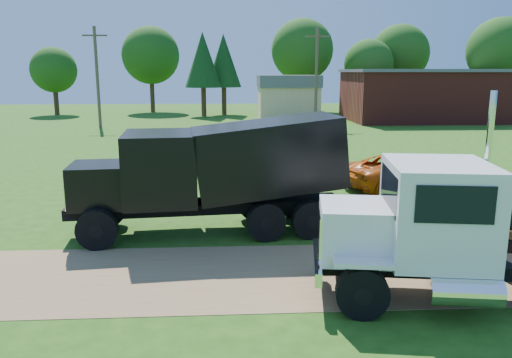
{
  "coord_description": "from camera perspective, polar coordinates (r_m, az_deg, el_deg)",
  "views": [
    {
      "loc": [
        -2.28,
        -11.76,
        5.0
      ],
      "look_at": [
        -1.38,
        4.06,
        1.6
      ],
      "focal_mm": 35.0,
      "sensor_mm": 36.0,
      "label": 1
    }
  ],
  "objects": [
    {
      "name": "ground",
      "position": [
        12.98,
        7.23,
        -10.64
      ],
      "size": [
        140.0,
        140.0,
        0.0
      ],
      "primitive_type": "plane",
      "color": "#234910",
      "rests_on": "ground"
    },
    {
      "name": "dirt_track",
      "position": [
        12.98,
        7.23,
        -10.62
      ],
      "size": [
        120.0,
        4.2,
        0.01
      ],
      "primitive_type": "cube",
      "color": "brown",
      "rests_on": "ground"
    },
    {
      "name": "white_semi_tractor",
      "position": [
        11.68,
        20.23,
        -5.7
      ],
      "size": [
        7.81,
        3.56,
        4.62
      ],
      "rotation": [
        0.0,
        0.0,
        -0.15
      ],
      "color": "black",
      "rests_on": "ground"
    },
    {
      "name": "black_dump_truck",
      "position": [
        15.63,
        -4.33,
        1.16
      ],
      "size": [
        8.69,
        3.35,
        3.71
      ],
      "rotation": [
        0.0,
        0.0,
        0.1
      ],
      "color": "black",
      "rests_on": "ground"
    },
    {
      "name": "orange_pickup",
      "position": [
        22.57,
        16.87,
        0.78
      ],
      "size": [
        6.04,
        4.05,
        1.54
      ],
      "primitive_type": "imported",
      "rotation": [
        0.0,
        0.0,
        1.86
      ],
      "color": "#C14A09",
      "rests_on": "ground"
    },
    {
      "name": "spectator_a",
      "position": [
        14.2,
        27.0,
        -6.39
      ],
      "size": [
        0.71,
        0.63,
        1.63
      ],
      "primitive_type": "imported",
      "rotation": [
        0.0,
        0.0,
        0.5
      ],
      "color": "#999999",
      "rests_on": "ground"
    },
    {
      "name": "spectator_b",
      "position": [
        18.71,
        15.8,
        -1.28
      ],
      "size": [
        0.79,
        0.62,
        1.63
      ],
      "primitive_type": "imported",
      "rotation": [
        0.0,
        0.0,
        3.15
      ],
      "color": "#999999",
      "rests_on": "ground"
    },
    {
      "name": "brick_building",
      "position": [
        55.64,
        18.34,
        9.1
      ],
      "size": [
        15.4,
        10.4,
        5.3
      ],
      "color": "maroon",
      "rests_on": "ground"
    },
    {
      "name": "tan_shed",
      "position": [
        52.2,
        3.69,
        9.26
      ],
      "size": [
        6.2,
        5.4,
        4.7
      ],
      "color": "tan",
      "rests_on": "ground"
    },
    {
      "name": "utility_poles",
      "position": [
        47.49,
        6.91,
        11.68
      ],
      "size": [
        42.2,
        0.28,
        9.0
      ],
      "color": "brown",
      "rests_on": "ground"
    },
    {
      "name": "tree_row",
      "position": [
        63.75,
        6.58,
        13.86
      ],
      "size": [
        58.37,
        15.86,
        11.7
      ],
      "color": "#332614",
      "rests_on": "ground"
    }
  ]
}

